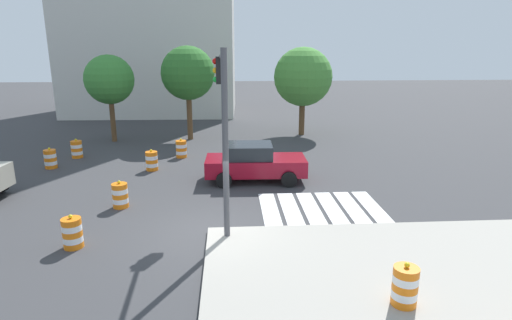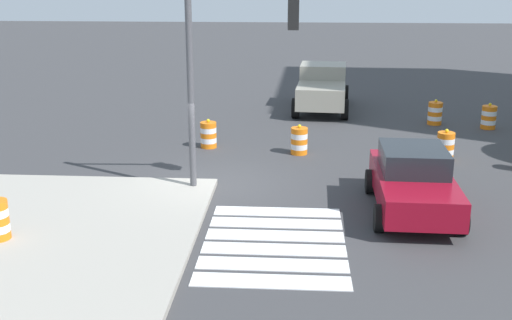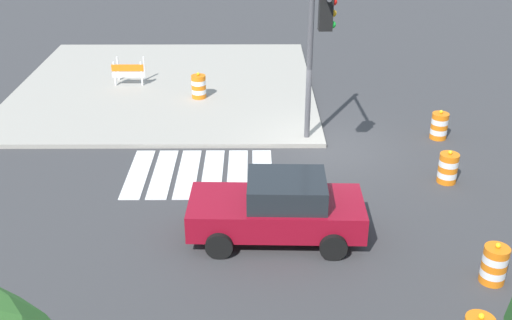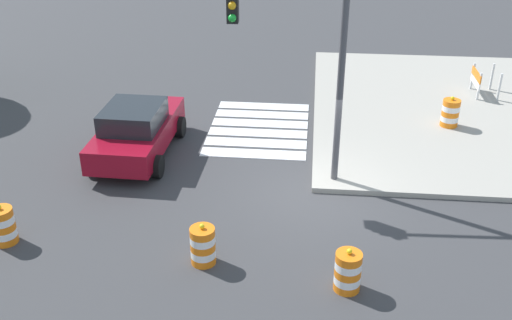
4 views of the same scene
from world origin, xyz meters
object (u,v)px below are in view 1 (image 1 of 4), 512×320
object	(u,v)px
traffic_barrel_far_curb	(72,233)
street_tree_streetside_near	(303,77)
traffic_barrel_crosswalk_end	(120,195)
sports_car	(254,162)
traffic_barrel_median_near	(152,161)
street_tree_streetside_mid	(109,80)
traffic_barrel_median_far	(77,149)
traffic_barrel_lane_center	(50,159)
traffic_light_pole	(223,106)
traffic_barrel_on_sidewalk	(405,286)
street_tree_streetside_far	(188,73)
traffic_barrel_near_corner	(181,149)

from	to	relation	value
traffic_barrel_far_curb	street_tree_streetside_near	world-z (taller)	street_tree_streetside_near
traffic_barrel_crosswalk_end	street_tree_streetside_near	distance (m)	15.74
sports_car	street_tree_streetside_near	size ratio (longest dim) A/B	0.77
traffic_barrel_median_near	street_tree_streetside_mid	world-z (taller)	street_tree_streetside_mid
traffic_barrel_median_far	street_tree_streetside_mid	bearing A→B (deg)	76.82
traffic_barrel_lane_center	traffic_barrel_crosswalk_end	bearing A→B (deg)	-49.74
sports_car	traffic_light_pole	size ratio (longest dim) A/B	0.79
traffic_barrel_median_far	traffic_barrel_on_sidewalk	size ratio (longest dim) A/B	1.00
traffic_barrel_crosswalk_end	street_tree_streetside_far	distance (m)	12.28
traffic_barrel_crosswalk_end	street_tree_streetside_mid	size ratio (longest dim) A/B	0.20
traffic_barrel_crosswalk_end	street_tree_streetside_far	size ratio (longest dim) A/B	0.18
traffic_barrel_near_corner	street_tree_streetside_near	bearing A→B (deg)	37.07
traffic_barrel_far_curb	street_tree_streetside_far	bearing A→B (deg)	81.77
traffic_barrel_median_far	street_tree_streetside_near	distance (m)	14.24
sports_car	traffic_barrel_on_sidewalk	bearing A→B (deg)	-74.19
street_tree_streetside_far	traffic_barrel_lane_center	bearing A→B (deg)	-134.78
sports_car	street_tree_streetside_mid	distance (m)	12.10
traffic_barrel_median_near	traffic_barrel_on_sidewalk	distance (m)	13.72
street_tree_streetside_far	street_tree_streetside_near	bearing A→B (deg)	7.84
traffic_light_pole	street_tree_streetside_near	size ratio (longest dim) A/B	0.97
traffic_light_pole	sports_car	bearing A→B (deg)	75.19
sports_car	traffic_barrel_far_curb	bearing A→B (deg)	-133.18
traffic_barrel_near_corner	street_tree_streetside_mid	bearing A→B (deg)	137.08
traffic_barrel_lane_center	street_tree_streetside_far	distance (m)	9.45
traffic_barrel_near_corner	traffic_barrel_far_curb	size ratio (longest dim) A/B	1.00
traffic_barrel_on_sidewalk	traffic_barrel_far_curb	bearing A→B (deg)	156.77
street_tree_streetside_far	traffic_barrel_far_curb	bearing A→B (deg)	-98.23
traffic_barrel_median_far	street_tree_streetside_near	world-z (taller)	street_tree_streetside_near
traffic_barrel_lane_center	street_tree_streetside_mid	xyz separation A→B (m)	(1.50, 5.89, 3.29)
sports_car	traffic_barrel_median_near	bearing A→B (deg)	158.28
traffic_barrel_crosswalk_end	traffic_barrel_far_curb	distance (m)	3.21
sports_car	traffic_barrel_median_far	bearing A→B (deg)	153.59
traffic_barrel_lane_center	traffic_barrel_on_sidewalk	xyz separation A→B (m)	(12.38, -12.18, 0.15)
traffic_barrel_near_corner	traffic_barrel_on_sidewalk	bearing A→B (deg)	-65.43
street_tree_streetside_far	sports_car	bearing A→B (deg)	-68.12
traffic_light_pole	street_tree_streetside_near	distance (m)	15.29
traffic_barrel_median_near	traffic_barrel_median_far	distance (m)	5.07
traffic_barrel_far_curb	street_tree_streetside_far	size ratio (longest dim) A/B	0.18
traffic_barrel_on_sidewalk	street_tree_streetside_far	distance (m)	19.72
traffic_barrel_far_curb	traffic_light_pole	xyz separation A→B (m)	(4.41, 1.33, 3.46)
traffic_barrel_median_near	street_tree_streetside_mid	distance (m)	8.10
traffic_barrel_median_near	traffic_barrel_on_sidewalk	xyz separation A→B (m)	(7.46, -11.51, 0.15)
traffic_barrel_lane_center	street_tree_streetside_near	distance (m)	15.56
traffic_barrel_on_sidewalk	street_tree_streetside_near	bearing A→B (deg)	87.00
traffic_barrel_near_corner	street_tree_streetside_far	world-z (taller)	street_tree_streetside_far
street_tree_streetside_near	street_tree_streetside_mid	distance (m)	11.97
traffic_light_pole	street_tree_streetside_near	bearing A→B (deg)	70.98
traffic_barrel_crosswalk_end	traffic_barrel_median_far	bearing A→B (deg)	118.60
traffic_barrel_crosswalk_end	traffic_light_pole	xyz separation A→B (m)	(3.81, -1.82, 3.46)
traffic_barrel_far_curb	traffic_barrel_lane_center	world-z (taller)	same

